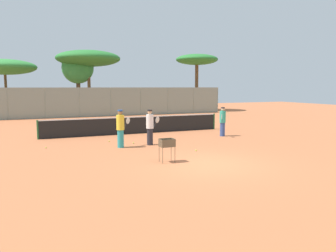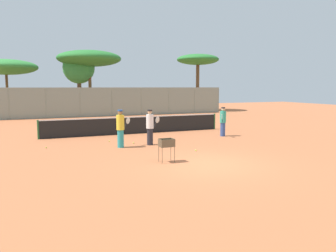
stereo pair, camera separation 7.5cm
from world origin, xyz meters
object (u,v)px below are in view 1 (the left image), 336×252
tennis_net (135,125)px  player_red_cap (223,121)px  ball_cart (167,145)px  parked_car (111,107)px  player_white_outfit (150,127)px  player_yellow_shirt (121,128)px

tennis_net → player_red_cap: size_ratio=6.67×
ball_cart → parked_car: size_ratio=0.22×
tennis_net → player_red_cap: bearing=-34.6°
player_white_outfit → parked_car: size_ratio=0.42×
player_red_cap → player_yellow_shirt: (-6.47, -1.18, 0.05)m
tennis_net → player_yellow_shirt: (-2.08, -4.20, 0.38)m
ball_cart → parked_car: (3.87, 25.35, -0.02)m
parked_car → tennis_net: bearing=-98.6°
player_yellow_shirt → parked_car: bearing=45.1°
player_red_cap → player_yellow_shirt: player_yellow_shirt is taller
player_yellow_shirt → parked_car: player_yellow_shirt is taller
player_red_cap → ball_cart: size_ratio=1.88×
tennis_net → player_yellow_shirt: 4.70m
ball_cart → parked_car: parked_car is taller
player_red_cap → tennis_net: bearing=-85.9°
player_yellow_shirt → tennis_net: bearing=31.1°
player_red_cap → ball_cart: player_red_cap is taller
player_red_cap → parked_car: player_red_cap is taller
player_yellow_shirt → ball_cart: (0.83, -3.70, -0.26)m
player_white_outfit → ball_cart: bearing=-125.2°
player_yellow_shirt → ball_cart: bearing=-109.9°
tennis_net → ball_cart: tennis_net is taller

